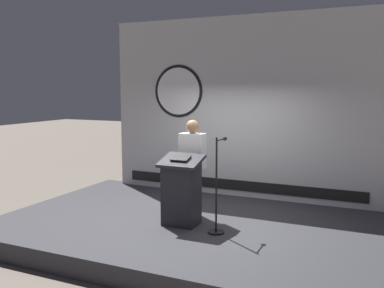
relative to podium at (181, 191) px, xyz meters
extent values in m
plane|color=#6B6056|center=(0.23, 0.25, -0.83)|extent=(40.00, 40.00, 0.00)
cube|color=#333338|center=(0.23, 0.25, -0.68)|extent=(6.40, 4.00, 0.30)
cube|color=silver|center=(0.23, 2.10, 1.21)|extent=(5.37, 0.10, 3.48)
cylinder|color=black|center=(-1.06, 2.04, 1.52)|extent=(1.07, 0.02, 1.07)
cylinder|color=white|center=(-1.06, 2.04, 1.52)|extent=(0.95, 0.02, 0.95)
cube|color=black|center=(0.23, 2.04, -0.31)|extent=(4.83, 0.02, 0.20)
cube|color=#26262B|center=(0.00, 0.00, -0.04)|extent=(0.52, 0.40, 0.98)
cube|color=#26262B|center=(0.00, 0.00, 0.48)|extent=(0.64, 0.49, 0.19)
cube|color=black|center=(0.00, -0.02, 0.52)|extent=(0.28, 0.20, 0.08)
cylinder|color=black|center=(-0.03, 0.48, -0.12)|extent=(0.26, 0.26, 0.81)
cube|color=white|center=(-0.03, 0.48, 0.57)|extent=(0.40, 0.24, 0.57)
sphere|color=#997051|center=(-0.03, 0.48, 0.96)|extent=(0.22, 0.22, 0.22)
cylinder|color=black|center=(0.64, -0.15, -0.52)|extent=(0.24, 0.24, 0.02)
cylinder|color=black|center=(0.64, -0.15, 0.18)|extent=(0.03, 0.03, 1.42)
cylinder|color=black|center=(0.64, 0.02, 0.84)|extent=(0.02, 0.33, 0.02)
sphere|color=#262626|center=(0.64, 0.18, 0.84)|extent=(0.07, 0.07, 0.07)
camera|label=1|loc=(2.84, -5.84, 1.60)|focal=40.16mm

